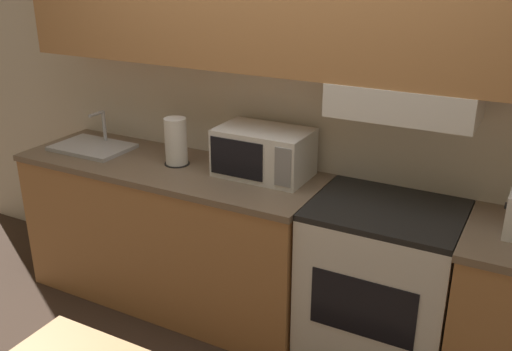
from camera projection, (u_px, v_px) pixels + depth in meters
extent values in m
plane|color=#3D2D23|center=(290.00, 299.00, 3.63)|extent=(16.00, 16.00, 0.00)
cube|color=silver|center=(297.00, 103.00, 3.18)|extent=(5.59, 0.05, 2.55)
cube|color=#B27A47|center=(285.00, 11.00, 2.84)|extent=(3.19, 0.32, 0.61)
cube|color=white|center=(404.00, 101.00, 2.70)|extent=(0.69, 0.34, 0.16)
cube|color=#B27A47|center=(172.00, 236.00, 3.51)|extent=(1.85, 0.62, 0.87)
cube|color=#75604C|center=(168.00, 167.00, 3.34)|extent=(1.87, 0.64, 0.04)
cube|color=white|center=(379.00, 289.00, 2.95)|extent=(0.73, 0.59, 0.87)
cube|color=black|center=(387.00, 210.00, 2.78)|extent=(0.73, 0.59, 0.03)
cube|color=black|center=(362.00, 308.00, 2.68)|extent=(0.51, 0.01, 0.31)
cylinder|color=black|center=(347.00, 210.00, 2.75)|extent=(0.10, 0.10, 0.01)
cylinder|color=black|center=(415.00, 225.00, 2.61)|extent=(0.10, 0.10, 0.01)
cylinder|color=black|center=(362.00, 193.00, 2.95)|extent=(0.10, 0.10, 0.01)
cylinder|color=black|center=(427.00, 206.00, 2.80)|extent=(0.10, 0.10, 0.01)
cube|color=white|center=(264.00, 152.00, 3.13)|extent=(0.51, 0.32, 0.27)
cube|color=black|center=(236.00, 159.00, 3.03)|extent=(0.32, 0.01, 0.21)
cube|color=gray|center=(283.00, 167.00, 2.91)|extent=(0.09, 0.01, 0.21)
cube|color=black|center=(506.00, 206.00, 2.48)|extent=(0.01, 0.02, 0.02)
cube|color=#B7BABF|center=(92.00, 147.00, 3.59)|extent=(0.48, 0.33, 0.02)
cube|color=#4C4F54|center=(91.00, 147.00, 3.57)|extent=(0.40, 0.25, 0.01)
cylinder|color=#B7BABF|center=(104.00, 126.00, 3.65)|extent=(0.02, 0.02, 0.19)
cylinder|color=#B7BABF|center=(96.00, 114.00, 3.57)|extent=(0.02, 0.12, 0.02)
cylinder|color=black|center=(177.00, 163.00, 3.34)|extent=(0.15, 0.15, 0.01)
cylinder|color=white|center=(176.00, 141.00, 3.29)|extent=(0.13, 0.13, 0.27)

